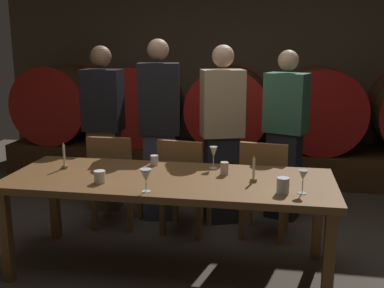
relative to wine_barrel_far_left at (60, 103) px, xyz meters
The scene contains 24 objects.
ground_plane 3.50m from the wine_barrel_far_left, 48.73° to the right, with size 8.11×8.11×0.00m, color #4C443A.
back_wall 2.36m from the wine_barrel_far_left, 13.84° to the left, with size 6.24×0.24×2.88m, color brown.
barrel_shelf 2.34m from the wine_barrel_far_left, ahead, with size 5.61×0.90×0.39m, color #4C2D16.
wine_barrel_far_left is the anchor object (origin of this frame).
wine_barrel_left 1.10m from the wine_barrel_far_left, ahead, with size 1.00×0.83×1.00m.
wine_barrel_center 2.25m from the wine_barrel_far_left, ahead, with size 1.00×0.83×1.00m.
wine_barrel_right 3.35m from the wine_barrel_far_left, ahead, with size 1.00×0.83×1.00m.
dining_table 3.27m from the wine_barrel_far_left, 51.08° to the right, with size 2.39×0.88×0.73m.
chair_left 2.33m from the wine_barrel_far_left, 53.30° to the right, with size 0.41×0.41×0.88m.
chair_center 2.80m from the wine_barrel_far_left, 42.73° to the right, with size 0.45×0.45×0.88m.
chair_right 3.33m from the wine_barrel_far_left, 34.02° to the right, with size 0.45×0.45×0.88m.
guest_far_left 1.78m from the wine_barrel_far_left, 50.93° to the right, with size 0.38×0.24×1.66m.
guest_center_left 2.33m from the wine_barrel_far_left, 41.76° to the right, with size 0.42×0.31×1.72m.
guest_center_right 2.79m from the wine_barrel_far_left, 33.36° to the right, with size 0.44×0.35×1.67m.
guest_far_right 3.20m from the wine_barrel_far_left, 24.49° to the right, with size 0.44×0.36×1.62m.
candle_left 2.72m from the wine_barrel_far_left, 64.07° to the right, with size 0.05×0.05×0.21m.
candle_right 3.69m from the wine_barrel_far_left, 43.70° to the right, with size 0.05×0.05×0.20m.
wine_glass_left 3.50m from the wine_barrel_far_left, 55.69° to the right, with size 0.08×0.08×0.16m.
wine_glass_center 3.25m from the wine_barrel_far_left, 43.88° to the right, with size 0.06×0.06×0.17m.
wine_glass_right 4.06m from the wine_barrel_far_left, 42.58° to the right, with size 0.07×0.07×0.16m.
cup_far_left 3.18m from the wine_barrel_far_left, 59.88° to the right, with size 0.08×0.08×0.09m, color white.
cup_center_left 2.90m from the wine_barrel_far_left, 50.16° to the right, with size 0.06×0.06×0.08m, color white.
cup_center_right 3.43m from the wine_barrel_far_left, 44.55° to the right, with size 0.06×0.06×0.10m, color beige.
cup_far_right 3.98m from the wine_barrel_far_left, 44.02° to the right, with size 0.08×0.08×0.11m, color silver.
Camera 1 is at (0.54, -3.17, 1.72)m, focal length 43.25 mm.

